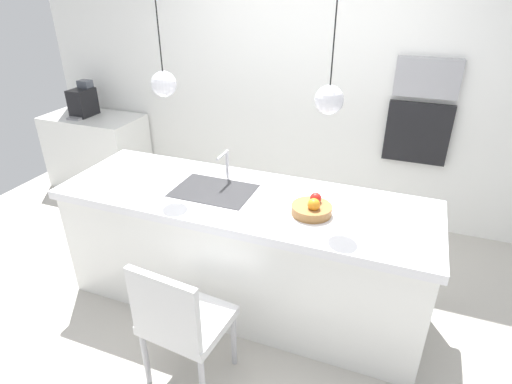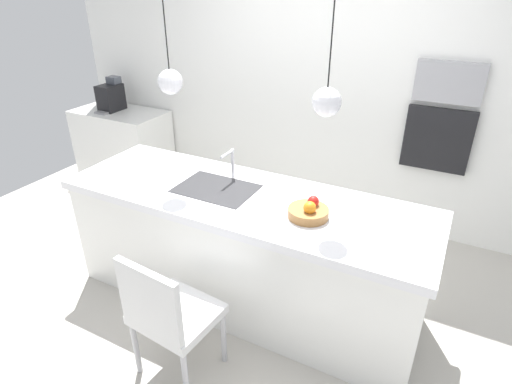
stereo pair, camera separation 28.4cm
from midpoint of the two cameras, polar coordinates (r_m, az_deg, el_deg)
floor at (r=3.42m, az=0.92°, el=-14.05°), size 6.60×6.60×0.00m
back_wall at (r=4.22m, az=11.47°, el=13.68°), size 6.00×0.10×2.60m
kitchen_island at (r=3.14m, az=0.98°, el=-7.81°), size 2.64×0.86×0.90m
sink_basin at (r=3.00m, az=-2.77°, el=0.32°), size 0.56×0.40×0.02m
faucet at (r=3.10m, az=-0.86°, el=4.34°), size 0.02×0.17×0.22m
fruit_bowl at (r=2.67m, az=10.26°, el=-2.69°), size 0.26×0.26×0.13m
side_counter at (r=5.36m, az=-16.19°, el=6.19°), size 1.10×0.60×0.84m
coffee_machine at (r=5.25m, az=-17.73°, el=12.27°), size 0.20×0.35×0.38m
microwave at (r=3.95m, az=26.85°, el=13.22°), size 0.54×0.08×0.34m
oven at (r=4.08m, az=25.38°, el=6.48°), size 0.56×0.08×0.56m
chair_near at (r=2.57m, az=-8.68°, el=-16.13°), size 0.51×0.47×0.90m
pendant_light_left at (r=2.92m, az=-8.84°, el=14.67°), size 0.17×0.17×0.77m
pendant_light_right at (r=2.45m, az=13.00°, el=11.89°), size 0.17×0.17×0.77m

